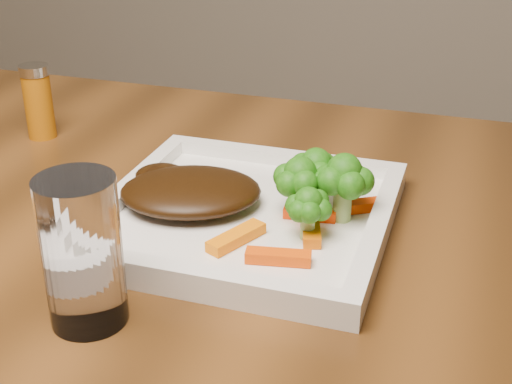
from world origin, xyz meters
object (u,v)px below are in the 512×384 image
(steak, at_px, (191,191))
(drinking_glass, at_px, (82,253))
(plate, at_px, (246,219))
(spice_shaker, at_px, (38,102))

(steak, xyz_separation_m, drinking_glass, (-0.01, -0.18, 0.03))
(steak, height_order, drinking_glass, drinking_glass)
(plate, bearing_deg, steak, 179.14)
(spice_shaker, height_order, drinking_glass, drinking_glass)
(plate, relative_size, spice_shaker, 2.93)
(steak, bearing_deg, spice_shaker, 151.96)
(spice_shaker, bearing_deg, steak, -28.04)
(plate, height_order, steak, steak)
(steak, xyz_separation_m, spice_shaker, (-0.26, 0.14, 0.02))
(steak, height_order, spice_shaker, spice_shaker)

